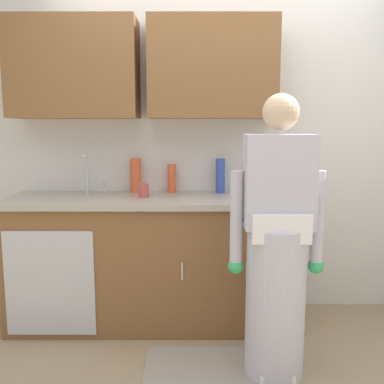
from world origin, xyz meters
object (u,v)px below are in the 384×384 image
Objects in this scene: bottle_water_tall at (219,176)px; cup_by_sink at (143,191)px; sink at (88,199)px; person_at_sink at (276,260)px; bottle_water_short at (171,178)px; bottle_dish_liquid at (259,177)px; bottle_soap at (135,175)px.

bottle_water_tall is 2.66× the size of cup_by_sink.
person_at_sink is (1.23, -0.70, -0.23)m from sink.
sink reaches higher than bottle_water_short.
cup_by_sink is at bearing -158.00° from bottle_water_tall.
sink reaches higher than bottle_dish_liquid.
person_at_sink is at bearing -73.82° from bottle_water_tall.
sink is 2.32× the size of bottle_water_short.
sink is 1.43m from person_at_sink.
bottle_water_short is 0.83× the size of bottle_soap.
bottle_dish_liquid is 0.67m from bottle_water_short.
cup_by_sink is (0.08, -0.24, -0.08)m from bottle_soap.
person_at_sink reaches higher than bottle_soap.
bottle_water_short is at bearing 175.64° from bottle_dish_liquid.
person_at_sink is at bearing -45.39° from bottle_soap.
cup_by_sink is at bearing -127.99° from bottle_water_short.
sink is 2.01× the size of bottle_dish_liquid.
bottle_water_tall is 0.61m from cup_by_sink.
bottle_dish_liquid is at bearing -6.42° from bottle_water_tall.
bottle_soap is 0.27m from cup_by_sink.
bottle_water_short is at bearing 21.00° from sink.
sink is 1.00m from bottle_water_tall.
person_at_sink reaches higher than sink.
person_at_sink is at bearing -29.81° from sink.
bottle_water_short is 0.32m from cup_by_sink.
sink is at bearing 177.48° from cup_by_sink.
bottle_soap reaches higher than bottle_dish_liquid.
bottle_water_tall reaches higher than bottle_dish_liquid.
bottle_soap is at bearing 177.26° from bottle_dish_liquid.
person_at_sink is 0.95m from bottle_dish_liquid.
bottle_water_short is (-0.67, 0.05, -0.02)m from bottle_dish_liquid.
person_at_sink reaches higher than bottle_dish_liquid.
cup_by_sink is (0.40, -0.02, 0.06)m from sink.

